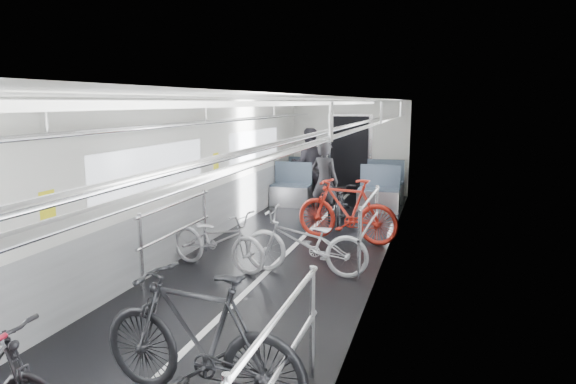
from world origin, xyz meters
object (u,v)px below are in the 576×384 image
at_px(bike_right_mid, 305,242).
at_px(person_seated, 309,165).
at_px(bike_right_near, 199,338).
at_px(bike_left_far, 218,239).
at_px(bike_aisle, 341,202).
at_px(person_standing, 325,182).
at_px(bike_right_far, 347,210).

bearing_deg(bike_right_mid, person_seated, -167.35).
relative_size(bike_right_near, person_seated, 1.06).
xyz_separation_m(bike_left_far, bike_aisle, (1.16, 3.21, 0.00)).
bearing_deg(bike_aisle, bike_right_near, -97.40).
distance_m(bike_left_far, bike_right_near, 3.38).
bearing_deg(person_standing, person_seated, -48.94).
bearing_deg(bike_right_far, person_standing, -141.02).
distance_m(bike_left_far, bike_aisle, 3.42).
xyz_separation_m(bike_left_far, bike_right_near, (1.27, -3.13, 0.13)).
distance_m(bike_right_far, person_standing, 1.54).
height_order(bike_right_near, bike_right_mid, bike_right_near).
bearing_deg(bike_right_far, person_seated, -143.71).
xyz_separation_m(bike_right_mid, bike_aisle, (-0.11, 3.12, -0.03)).
distance_m(bike_right_mid, person_standing, 3.27).
relative_size(bike_right_mid, bike_aisle, 1.07).
bearing_deg(bike_right_mid, bike_aisle, -179.44).
bearing_deg(bike_aisle, bike_left_far, -118.24).
xyz_separation_m(bike_aisle, person_seated, (-1.21, 2.15, 0.45)).
bearing_deg(bike_right_mid, bike_right_near, -1.32).
height_order(bike_right_far, person_standing, person_standing).
bearing_deg(person_seated, bike_right_far, 98.37).
relative_size(bike_left_far, bike_right_near, 0.88).
relative_size(bike_right_mid, bike_right_far, 0.96).
distance_m(person_standing, person_seated, 2.23).
bearing_deg(bike_right_far, bike_aisle, -153.01).
height_order(bike_right_near, bike_right_far, bike_right_near).
distance_m(bike_right_mid, person_seated, 5.45).
bearing_deg(person_seated, bike_right_near, 82.71).
bearing_deg(bike_right_near, bike_right_mid, -172.21).
height_order(bike_right_far, bike_aisle, bike_right_far).
height_order(bike_left_far, bike_right_far, bike_right_far).
distance_m(bike_left_far, bike_right_far, 2.47).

